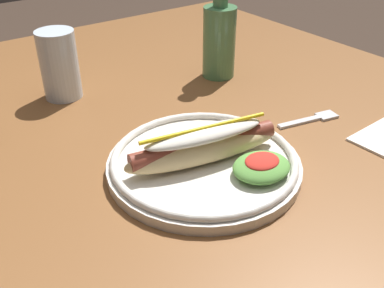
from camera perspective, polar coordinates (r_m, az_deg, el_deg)
dining_table at (r=0.89m, az=-7.03°, el=-0.63°), size 1.23×1.08×0.74m
hot_dog_plate at (r=0.66m, az=1.94°, el=-1.85°), size 0.29×0.29×0.08m
fork at (r=0.83m, az=15.18°, el=3.11°), size 0.12×0.04×0.00m
water_cup at (r=0.90m, az=-16.65°, el=9.70°), size 0.07×0.07×0.13m
glass_bottle at (r=0.96m, az=3.52°, el=13.57°), size 0.07×0.07×0.23m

